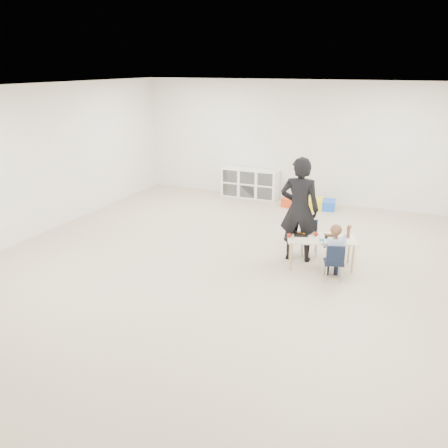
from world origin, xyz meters
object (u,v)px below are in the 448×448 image
at_px(table, 321,252).
at_px(adult, 299,210).
at_px(child, 335,251).
at_px(chair_near, 334,262).
at_px(cubby_shelf, 250,183).

height_order(table, adult, adult).
relative_size(table, adult, 0.68).
bearing_deg(table, child, -72.98).
bearing_deg(adult, table, 155.32).
bearing_deg(table, adult, 144.04).
distance_m(table, chair_near, 0.51).
xyz_separation_m(cubby_shelf, adult, (2.10, -3.39, 0.52)).
height_order(cubby_shelf, adult, adult).
xyz_separation_m(child, cubby_shelf, (-2.81, 3.96, -0.12)).
distance_m(chair_near, adult, 1.08).
relative_size(chair_near, adult, 0.34).
xyz_separation_m(chair_near, child, (0.00, 0.00, 0.17)).
relative_size(child, adult, 0.54).
relative_size(table, child, 1.27).
height_order(chair_near, child, child).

